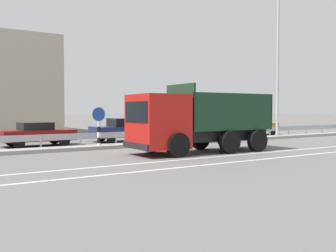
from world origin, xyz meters
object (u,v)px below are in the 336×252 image
at_px(dump_truck, 185,125).
at_px(parked_car_7, 254,126).
at_px(parked_car_5, 127,130).
at_px(parked_car_6, 191,129).
at_px(median_road_sign, 99,127).
at_px(street_lamp_1, 279,55).
at_px(parked_car_4, 37,134).

bearing_deg(dump_truck, parked_car_7, -56.25).
relative_size(parked_car_5, parked_car_6, 1.00).
xyz_separation_m(parked_car_6, parked_car_7, (6.16, -0.16, 0.08)).
distance_m(median_road_sign, parked_car_5, 4.97).
relative_size(street_lamp_1, parked_car_4, 2.70).
height_order(dump_truck, parked_car_6, dump_truck).
bearing_deg(parked_car_4, parked_car_7, 88.30).
distance_m(dump_truck, parked_car_7, 14.47).
distance_m(parked_car_4, parked_car_7, 16.97).
distance_m(dump_truck, parked_car_6, 9.89).
bearing_deg(median_road_sign, parked_car_7, 12.73).
bearing_deg(parked_car_7, parked_car_5, 85.75).
bearing_deg(parked_car_7, dump_truck, 118.21).
bearing_deg(parked_car_6, median_road_sign, -72.37).
xyz_separation_m(dump_truck, median_road_sign, (-2.41, 4.20, -0.17)).
height_order(parked_car_4, parked_car_5, parked_car_5).
distance_m(median_road_sign, parked_car_6, 9.28).
bearing_deg(parked_car_6, street_lamp_1, 51.01).
bearing_deg(parked_car_5, street_lamp_1, 74.40).
distance_m(dump_truck, parked_car_5, 7.83).
height_order(street_lamp_1, parked_car_6, street_lamp_1).
distance_m(parked_car_5, parked_car_6, 5.11).
height_order(dump_truck, parked_car_5, dump_truck).
bearing_deg(parked_car_5, parked_car_4, -83.75).
relative_size(street_lamp_1, parked_car_5, 2.32).
bearing_deg(street_lamp_1, parked_car_7, 72.39).
relative_size(parked_car_4, parked_car_6, 0.86).
bearing_deg(median_road_sign, parked_car_6, 22.15).
xyz_separation_m(street_lamp_1, parked_car_5, (-10.21, 3.54, -5.14)).
xyz_separation_m(street_lamp_1, parked_car_4, (-15.91, 3.27, -5.20)).
height_order(median_road_sign, parked_car_4, median_road_sign).
bearing_deg(parked_car_7, median_road_sign, 99.52).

